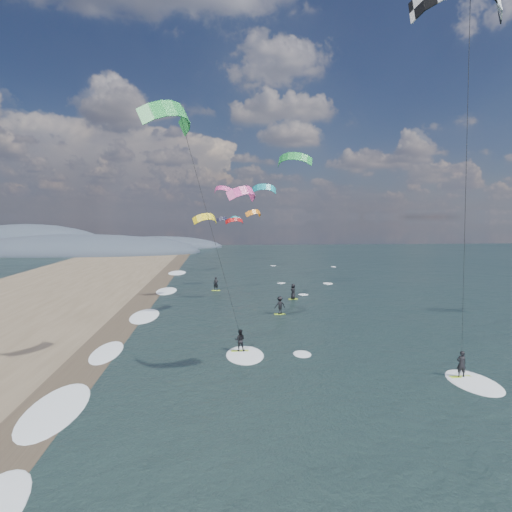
{
  "coord_description": "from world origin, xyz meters",
  "views": [
    {
      "loc": [
        -3.42,
        -15.11,
        9.49
      ],
      "look_at": [
        -1.0,
        12.0,
        7.0
      ],
      "focal_mm": 30.0,
      "sensor_mm": 36.0,
      "label": 1
    }
  ],
  "objects": [
    {
      "name": "ground",
      "position": [
        0.0,
        0.0,
        0.0
      ],
      "size": [
        260.0,
        260.0,
        0.0
      ],
      "primitive_type": "plane",
      "color": "black",
      "rests_on": "ground"
    },
    {
      "name": "wet_sand_strip",
      "position": [
        -12.0,
        10.0,
        0.0
      ],
      "size": [
        3.0,
        240.0,
        0.0
      ],
      "primitive_type": "cube",
      "color": "#382D23",
      "rests_on": "ground"
    },
    {
      "name": "coastal_hills",
      "position": [
        -44.84,
        107.86,
        0.0
      ],
      "size": [
        80.0,
        41.0,
        15.0
      ],
      "color": "#3D4756",
      "rests_on": "ground"
    },
    {
      "name": "kitesurfer_near_a",
      "position": [
        7.78,
        3.44,
        14.9
      ],
      "size": [
        7.58,
        8.34,
        19.76
      ],
      "color": "#A4D125",
      "rests_on": "ground"
    },
    {
      "name": "kitesurfer_near_b",
      "position": [
        -4.23,
        10.15,
        10.3
      ],
      "size": [
        6.69,
        9.15,
        16.04
      ],
      "color": "#A4D125",
      "rests_on": "ground"
    },
    {
      "name": "far_kitesurfers",
      "position": [
        2.29,
        30.65,
        0.89
      ],
      "size": [
        10.04,
        14.87,
        1.79
      ],
      "color": "#A4D125",
      "rests_on": "ground"
    },
    {
      "name": "bg_kite_field",
      "position": [
        0.21,
        53.55,
        11.66
      ],
      "size": [
        11.88,
        69.14,
        7.94
      ],
      "color": "teal",
      "rests_on": "ground"
    },
    {
      "name": "shoreline_surf",
      "position": [
        -10.8,
        14.75,
        0.0
      ],
      "size": [
        2.4,
        79.4,
        0.11
      ],
      "color": "white",
      "rests_on": "ground"
    }
  ]
}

